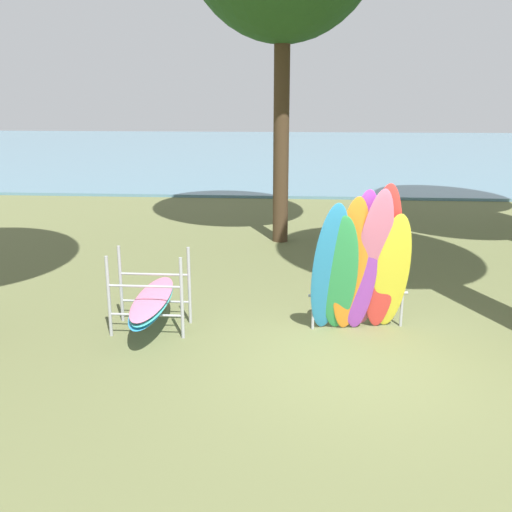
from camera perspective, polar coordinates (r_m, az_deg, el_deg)
The scene contains 4 objects.
ground_plane at distance 8.37m, azimuth 9.47°, elevation -9.74°, with size 80.00×80.00×0.00m, color #60663D.
lake_water at distance 38.49m, azimuth 5.58°, elevation 10.17°, with size 80.00×36.00×0.10m, color slate.
leaning_board_pile at distance 8.83m, azimuth 10.20°, elevation -0.99°, with size 1.59×1.01×2.34m.
board_storage_rack at distance 9.18m, azimuth -10.09°, elevation -4.27°, with size 1.15×2.13×1.25m.
Camera 1 is at (-0.79, -7.54, 3.53)m, focal length 41.23 mm.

